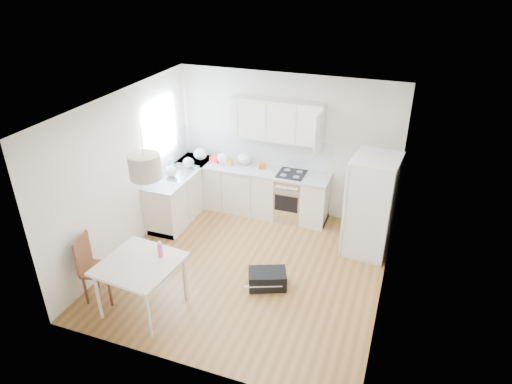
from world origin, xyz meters
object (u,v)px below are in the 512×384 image
dining_chair (100,268)px  gym_bag (267,279)px  dining_table (140,268)px  refrigerator (372,205)px

dining_chair → gym_bag: dining_chair is taller
dining_table → gym_bag: dining_table is taller
dining_chair → gym_bag: size_ratio=1.80×
refrigerator → gym_bag: bearing=-124.3°
dining_table → dining_chair: bearing=-175.5°
refrigerator → dining_chair: refrigerator is taller
dining_table → refrigerator: bearing=48.5°
dining_chair → gym_bag: bearing=12.1°
dining_chair → gym_bag: 2.46m
dining_table → dining_chair: dining_chair is taller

